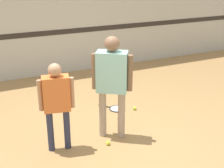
% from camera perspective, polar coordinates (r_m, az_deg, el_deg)
% --- Properties ---
extents(ground_plane, '(16.00, 16.00, 0.00)m').
position_cam_1_polar(ground_plane, '(4.97, -1.07, -9.58)').
color(ground_plane, '#A87F4C').
extents(wall_back, '(16.00, 0.07, 3.20)m').
position_cam_1_polar(wall_back, '(7.48, -11.89, 13.45)').
color(wall_back, beige).
rests_on(wall_back, ground_plane).
extents(person_instructor, '(0.52, 0.45, 1.60)m').
position_cam_1_polar(person_instructor, '(4.57, 0.00, 1.28)').
color(person_instructor, tan).
rests_on(person_instructor, ground_plane).
extents(person_student_left, '(0.49, 0.27, 1.31)m').
position_cam_1_polar(person_student_left, '(4.36, -10.11, -2.55)').
color(person_student_left, '#2D334C').
rests_on(person_student_left, ground_plane).
extents(racket_spare_on_floor, '(0.47, 0.51, 0.03)m').
position_cam_1_polar(racket_spare_on_floor, '(5.84, 0.78, -4.50)').
color(racket_spare_on_floor, '#28282D').
rests_on(racket_spare_on_floor, ground_plane).
extents(tennis_ball_near_instructor, '(0.07, 0.07, 0.07)m').
position_cam_1_polar(tennis_ball_near_instructor, '(4.75, -0.72, -10.72)').
color(tennis_ball_near_instructor, '#CCE038').
rests_on(tennis_ball_near_instructor, ground_plane).
extents(tennis_ball_by_spare_racket, '(0.07, 0.07, 0.07)m').
position_cam_1_polar(tennis_ball_by_spare_racket, '(5.82, 4.16, -4.42)').
color(tennis_ball_by_spare_racket, '#CCE038').
rests_on(tennis_ball_by_spare_racket, ground_plane).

